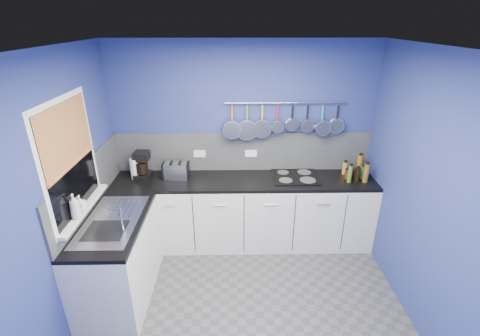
{
  "coord_description": "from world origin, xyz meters",
  "views": [
    {
      "loc": [
        -0.1,
        -2.52,
        2.7
      ],
      "look_at": [
        -0.05,
        0.75,
        1.25
      ],
      "focal_mm": 25.35,
      "sensor_mm": 36.0,
      "label": 1
    }
  ],
  "objects_px": {
    "paper_towel": "(135,169)",
    "hob": "(295,177)",
    "coffee_maker": "(142,165)",
    "toaster": "(176,171)",
    "canister": "(185,170)",
    "soap_bottle_b": "(80,204)",
    "soap_bottle_a": "(75,206)"
  },
  "relations": [
    {
      "from": "paper_towel",
      "to": "hob",
      "type": "bearing_deg",
      "value": 0.02
    },
    {
      "from": "paper_towel",
      "to": "hob",
      "type": "xyz_separation_m",
      "value": [
        1.96,
        0.0,
        -0.12
      ]
    },
    {
      "from": "paper_towel",
      "to": "coffee_maker",
      "type": "height_order",
      "value": "coffee_maker"
    },
    {
      "from": "toaster",
      "to": "canister",
      "type": "xyz_separation_m",
      "value": [
        0.1,
        0.07,
        -0.03
      ]
    },
    {
      "from": "soap_bottle_b",
      "to": "coffee_maker",
      "type": "xyz_separation_m",
      "value": [
        0.3,
        1.05,
        -0.07
      ]
    },
    {
      "from": "soap_bottle_b",
      "to": "coffee_maker",
      "type": "height_order",
      "value": "coffee_maker"
    },
    {
      "from": "soap_bottle_b",
      "to": "canister",
      "type": "distance_m",
      "value": 1.39
    },
    {
      "from": "canister",
      "to": "hob",
      "type": "bearing_deg",
      "value": -3.12
    },
    {
      "from": "canister",
      "to": "hob",
      "type": "xyz_separation_m",
      "value": [
        1.36,
        -0.07,
        -0.06
      ]
    },
    {
      "from": "canister",
      "to": "paper_towel",
      "type": "bearing_deg",
      "value": -172.85
    },
    {
      "from": "paper_towel",
      "to": "canister",
      "type": "height_order",
      "value": "paper_towel"
    },
    {
      "from": "paper_towel",
      "to": "canister",
      "type": "bearing_deg",
      "value": 7.15
    },
    {
      "from": "toaster",
      "to": "coffee_maker",
      "type": "bearing_deg",
      "value": -176.1
    },
    {
      "from": "soap_bottle_b",
      "to": "canister",
      "type": "height_order",
      "value": "soap_bottle_b"
    },
    {
      "from": "toaster",
      "to": "soap_bottle_a",
      "type": "bearing_deg",
      "value": -116.53
    },
    {
      "from": "soap_bottle_b",
      "to": "coffee_maker",
      "type": "distance_m",
      "value": 1.1
    },
    {
      "from": "paper_towel",
      "to": "hob",
      "type": "relative_size",
      "value": 0.46
    },
    {
      "from": "soap_bottle_b",
      "to": "hob",
      "type": "relative_size",
      "value": 0.31
    },
    {
      "from": "soap_bottle_a",
      "to": "paper_towel",
      "type": "xyz_separation_m",
      "value": [
        0.21,
        1.14,
        -0.14
      ]
    },
    {
      "from": "toaster",
      "to": "paper_towel",
      "type": "bearing_deg",
      "value": -174.17
    },
    {
      "from": "paper_towel",
      "to": "coffee_maker",
      "type": "relative_size",
      "value": 0.78
    },
    {
      "from": "soap_bottle_b",
      "to": "coffee_maker",
      "type": "bearing_deg",
      "value": 74.17
    },
    {
      "from": "soap_bottle_a",
      "to": "canister",
      "type": "distance_m",
      "value": 1.47
    },
    {
      "from": "soap_bottle_b",
      "to": "toaster",
      "type": "height_order",
      "value": "soap_bottle_b"
    },
    {
      "from": "coffee_maker",
      "to": "canister",
      "type": "xyz_separation_m",
      "value": [
        0.51,
        0.06,
        -0.1
      ]
    },
    {
      "from": "soap_bottle_a",
      "to": "canister",
      "type": "xyz_separation_m",
      "value": [
        0.81,
        1.21,
        -0.2
      ]
    },
    {
      "from": "soap_bottle_a",
      "to": "toaster",
      "type": "relative_size",
      "value": 0.81
    },
    {
      "from": "canister",
      "to": "toaster",
      "type": "bearing_deg",
      "value": -146.62
    },
    {
      "from": "soap_bottle_b",
      "to": "paper_towel",
      "type": "bearing_deg",
      "value": 78.33
    },
    {
      "from": "soap_bottle_a",
      "to": "toaster",
      "type": "bearing_deg",
      "value": 58.33
    },
    {
      "from": "canister",
      "to": "hob",
      "type": "height_order",
      "value": "canister"
    },
    {
      "from": "soap_bottle_b",
      "to": "coffee_maker",
      "type": "relative_size",
      "value": 0.52
    }
  ]
}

